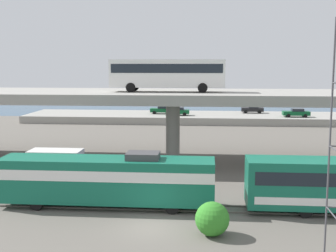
{
  "coord_description": "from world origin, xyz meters",
  "views": [
    {
      "loc": [
        3.62,
        -28.02,
        10.65
      ],
      "look_at": [
        -0.95,
        24.94,
        3.22
      ],
      "focal_mm": 47.99,
      "sensor_mm": 36.0,
      "label": 1
    }
  ],
  "objects": [
    {
      "name": "rail_strip_near",
      "position": [
        0.0,
        3.28,
        0.06
      ],
      "size": [
        110.0,
        0.12,
        0.12
      ],
      "primitive_type": "cube",
      "color": "#59544C",
      "rests_on": "ground_plane"
    },
    {
      "name": "highway_overpass",
      "position": [
        0.0,
        20.0,
        7.01
      ],
      "size": [
        96.0,
        12.19,
        7.67
      ],
      "color": "gray",
      "rests_on": "ground_plane"
    },
    {
      "name": "parked_car_3",
      "position": [
        -1.58,
        52.79,
        2.08
      ],
      "size": [
        4.25,
        1.98,
        1.5
      ],
      "rotation": [
        0.0,
        0.0,
        3.14
      ],
      "color": "#0C4C26",
      "rests_on": "pier_parking_lot"
    },
    {
      "name": "train_locomotive",
      "position": [
        -4.51,
        4.0,
        2.19
      ],
      "size": [
        17.04,
        3.04,
        4.18
      ],
      "rotation": [
        0.0,
        0.0,
        3.14
      ],
      "color": "#14664C",
      "rests_on": "ground_plane"
    },
    {
      "name": "service_truck_east",
      "position": [
        -8.8,
        10.0,
        1.64
      ],
      "size": [
        6.8,
        2.46,
        3.04
      ],
      "color": "navy",
      "rests_on": "ground_plane"
    },
    {
      "name": "shrub_right",
      "position": [
        4.06,
        -1.1,
        1.08
      ],
      "size": [
        2.15,
        2.15,
        2.15
      ],
      "primitive_type": "sphere",
      "color": "#328527",
      "rests_on": "ground_plane"
    },
    {
      "name": "transit_bus_on_overpass",
      "position": [
        -0.5,
        19.23,
        9.73
      ],
      "size": [
        12.0,
        2.68,
        3.4
      ],
      "color": "silver",
      "rests_on": "highway_overpass"
    },
    {
      "name": "parked_car_2",
      "position": [
        12.32,
        57.79,
        2.08
      ],
      "size": [
        4.14,
        1.9,
        1.5
      ],
      "rotation": [
        0.0,
        0.0,
        3.14
      ],
      "color": "black",
      "rests_on": "pier_parking_lot"
    },
    {
      "name": "pier_parking_lot",
      "position": [
        0.0,
        55.0,
        0.65
      ],
      "size": [
        59.35,
        12.45,
        1.31
      ],
      "primitive_type": "cube",
      "color": "gray",
      "rests_on": "ground_plane"
    },
    {
      "name": "ground_plane",
      "position": [
        0.0,
        0.0,
        0.0
      ],
      "size": [
        260.0,
        260.0,
        0.0
      ],
      "primitive_type": "plane",
      "color": "#605B54"
    },
    {
      "name": "parked_car_0",
      "position": [
        19.36,
        51.99,
        2.08
      ],
      "size": [
        4.64,
        1.97,
        1.5
      ],
      "rotation": [
        0.0,
        0.0,
        3.14
      ],
      "color": "#0C4C26",
      "rests_on": "pier_parking_lot"
    },
    {
      "name": "rail_strip_far",
      "position": [
        0.0,
        4.72,
        0.06
      ],
      "size": [
        110.0,
        0.12,
        0.12
      ],
      "primitive_type": "cube",
      "color": "#59544C",
      "rests_on": "ground_plane"
    },
    {
      "name": "harbor_water",
      "position": [
        0.0,
        78.0,
        0.0
      ],
      "size": [
        140.0,
        36.0,
        0.01
      ],
      "primitive_type": "cube",
      "color": "#2D5170",
      "rests_on": "ground_plane"
    },
    {
      "name": "parked_car_1",
      "position": [
        -4.65,
        55.11,
        2.08
      ],
      "size": [
        4.3,
        1.93,
        1.5
      ],
      "rotation": [
        0.0,
        0.0,
        3.14
      ],
      "color": "#0C4C26",
      "rests_on": "pier_parking_lot"
    }
  ]
}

